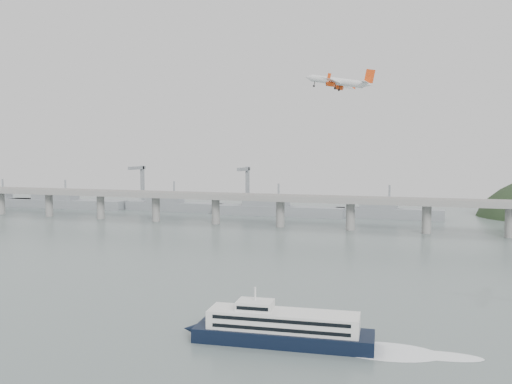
% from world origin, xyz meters
% --- Properties ---
extents(ground, '(900.00, 900.00, 0.00)m').
position_xyz_m(ground, '(0.00, 0.00, 0.00)').
color(ground, slate).
rests_on(ground, ground).
extents(bridge, '(800.00, 22.00, 23.90)m').
position_xyz_m(bridge, '(-1.15, 200.00, 17.65)').
color(bridge, gray).
rests_on(bridge, ground).
extents(distant_fleet, '(453.00, 60.90, 40.00)m').
position_xyz_m(distant_fleet, '(-155.36, 265.08, 6.22)').
color(distant_fleet, gray).
rests_on(distant_fleet, ground).
extents(ferry, '(83.03, 19.29, 15.66)m').
position_xyz_m(ferry, '(35.47, -27.37, 4.25)').
color(ferry, black).
rests_on(ferry, ground).
extents(airliner, '(34.21, 31.37, 9.03)m').
position_xyz_m(airliner, '(31.77, 79.21, 85.70)').
color(airliner, white).
rests_on(airliner, ground).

